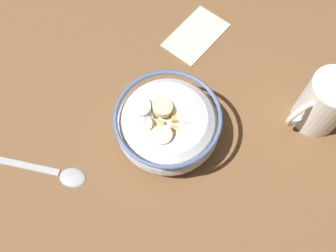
{
  "coord_description": "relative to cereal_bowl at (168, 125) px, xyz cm",
  "views": [
    {
      "loc": [
        10.0,
        20.07,
        52.54
      ],
      "look_at": [
        0.0,
        0.0,
        3.0
      ],
      "focal_mm": 39.64,
      "sensor_mm": 36.0,
      "label": 1
    }
  ],
  "objects": [
    {
      "name": "spoon",
      "position": [
        17.36,
        -1.73,
        -3.15
      ],
      "size": [
        13.0,
        11.01,
        0.8
      ],
      "color": "#A5A5AD",
      "rests_on": "ground_plane"
    },
    {
      "name": "cereal_bowl",
      "position": [
        0.0,
        0.0,
        0.0
      ],
      "size": [
        15.31,
        15.31,
        6.77
      ],
      "color": "silver",
      "rests_on": "ground_plane"
    },
    {
      "name": "ground_plane",
      "position": [
        -0.01,
        0.01,
        -4.49
      ],
      "size": [
        125.55,
        125.55,
        2.0
      ],
      "primitive_type": "cube",
      "color": "brown"
    },
    {
      "name": "folded_napkin",
      "position": [
        -12.79,
        -14.67,
        -3.34
      ],
      "size": [
        13.15,
        10.84,
        0.3
      ],
      "primitive_type": "cube",
      "rotation": [
        0.0,
        0.0,
        0.42
      ],
      "color": "beige",
      "rests_on": "ground_plane"
    },
    {
      "name": "coffee_mug",
      "position": [
        -21.5,
        7.61,
        1.33
      ],
      "size": [
        10.09,
        7.0,
        9.63
      ],
      "color": "white",
      "rests_on": "ground_plane"
    }
  ]
}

